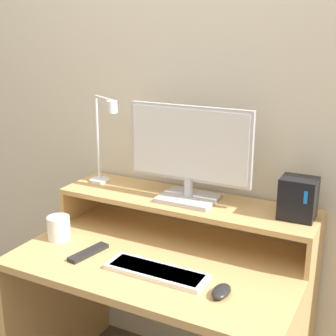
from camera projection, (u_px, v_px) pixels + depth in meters
wall_back at (204, 104)px, 1.99m from camera, size 6.00×0.05×2.50m
desk at (162, 303)px, 1.88m from camera, size 1.09×0.70×0.72m
monitor_shelf at (185, 205)px, 1.95m from camera, size 1.09×0.29×0.16m
monitor at (189, 152)px, 1.87m from camera, size 0.52×0.18×0.39m
desk_lamp at (104, 139)px, 2.05m from camera, size 0.21×0.15×0.40m
router_dock at (298, 198)px, 1.73m from camera, size 0.13×0.11×0.16m
keyboard at (156, 271)px, 1.67m from camera, size 0.38×0.12×0.02m
mouse at (221, 291)px, 1.54m from camera, size 0.06×0.10×0.03m
remote_control at (88, 252)px, 1.82m from camera, size 0.08×0.18×0.02m
mug at (59, 228)px, 1.94m from camera, size 0.09×0.09×0.10m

